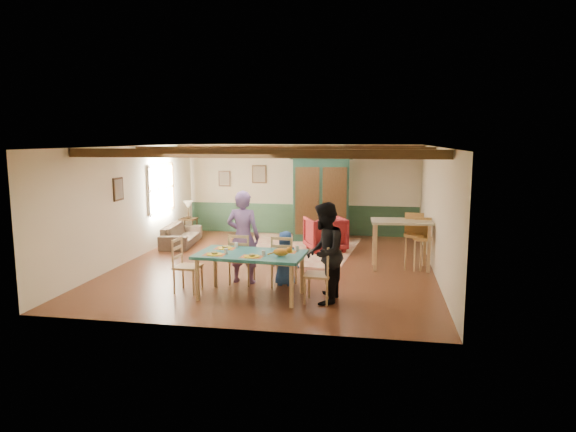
% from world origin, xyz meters
% --- Properties ---
extents(floor, '(8.00, 8.00, 0.00)m').
position_xyz_m(floor, '(0.00, 0.00, 0.00)').
color(floor, '#4E2516').
rests_on(floor, ground).
extents(wall_back, '(7.00, 0.02, 2.70)m').
position_xyz_m(wall_back, '(0.00, 4.00, 1.35)').
color(wall_back, beige).
rests_on(wall_back, floor).
extents(wall_left, '(0.02, 8.00, 2.70)m').
position_xyz_m(wall_left, '(-3.50, 0.00, 1.35)').
color(wall_left, beige).
rests_on(wall_left, floor).
extents(wall_right, '(0.02, 8.00, 2.70)m').
position_xyz_m(wall_right, '(3.50, 0.00, 1.35)').
color(wall_right, beige).
rests_on(wall_right, floor).
extents(ceiling, '(7.00, 8.00, 0.02)m').
position_xyz_m(ceiling, '(0.00, 0.00, 2.70)').
color(ceiling, white).
rests_on(ceiling, wall_back).
extents(wainscot_back, '(6.95, 0.03, 0.90)m').
position_xyz_m(wainscot_back, '(0.00, 3.98, 0.45)').
color(wainscot_back, '#223E29').
rests_on(wainscot_back, floor).
extents(ceiling_beam_front, '(6.95, 0.16, 0.16)m').
position_xyz_m(ceiling_beam_front, '(0.00, -2.30, 2.61)').
color(ceiling_beam_front, '#311F0D').
rests_on(ceiling_beam_front, ceiling).
extents(ceiling_beam_mid, '(6.95, 0.16, 0.16)m').
position_xyz_m(ceiling_beam_mid, '(0.00, 0.40, 2.61)').
color(ceiling_beam_mid, '#311F0D').
rests_on(ceiling_beam_mid, ceiling).
extents(ceiling_beam_back, '(6.95, 0.16, 0.16)m').
position_xyz_m(ceiling_beam_back, '(0.00, 3.00, 2.61)').
color(ceiling_beam_back, '#311F0D').
rests_on(ceiling_beam_back, ceiling).
extents(window_left, '(0.06, 1.60, 1.30)m').
position_xyz_m(window_left, '(-3.47, 1.70, 1.55)').
color(window_left, white).
rests_on(window_left, wall_left).
extents(picture_left_wall, '(0.04, 0.42, 0.52)m').
position_xyz_m(picture_left_wall, '(-3.47, -0.60, 1.75)').
color(picture_left_wall, gray).
rests_on(picture_left_wall, wall_left).
extents(picture_back_a, '(0.45, 0.04, 0.55)m').
position_xyz_m(picture_back_a, '(-1.30, 3.97, 1.80)').
color(picture_back_a, gray).
rests_on(picture_back_a, wall_back).
extents(picture_back_b, '(0.38, 0.04, 0.48)m').
position_xyz_m(picture_back_b, '(-2.40, 3.97, 1.65)').
color(picture_back_b, gray).
rests_on(picture_back_b, wall_back).
extents(dining_table, '(2.01, 1.20, 0.81)m').
position_xyz_m(dining_table, '(0.02, -2.37, 0.41)').
color(dining_table, '#1D5B57').
rests_on(dining_table, floor).
extents(dining_chair_far_left, '(0.48, 0.50, 1.03)m').
position_xyz_m(dining_chair_far_left, '(-0.37, -1.57, 0.51)').
color(dining_chair_far_left, tan).
rests_on(dining_chair_far_left, floor).
extents(dining_chair_far_right, '(0.48, 0.50, 1.03)m').
position_xyz_m(dining_chair_far_right, '(0.50, -1.62, 0.51)').
color(dining_chair_far_right, tan).
rests_on(dining_chair_far_right, floor).
extents(dining_chair_end_left, '(0.50, 0.48, 1.03)m').
position_xyz_m(dining_chair_end_left, '(-1.22, -2.29, 0.51)').
color(dining_chair_end_left, tan).
rests_on(dining_chair_end_left, floor).
extents(dining_chair_end_right, '(0.50, 0.48, 1.03)m').
position_xyz_m(dining_chair_end_right, '(1.26, -2.45, 0.51)').
color(dining_chair_end_right, tan).
rests_on(dining_chair_end_right, floor).
extents(person_man, '(0.71, 0.49, 1.86)m').
position_xyz_m(person_man, '(-0.36, -1.48, 0.93)').
color(person_man, slate).
rests_on(person_man, floor).
extents(person_woman, '(0.73, 0.91, 1.78)m').
position_xyz_m(person_woman, '(1.36, -2.45, 0.89)').
color(person_woman, black).
rests_on(person_woman, floor).
extents(person_child, '(0.55, 0.38, 1.09)m').
position_xyz_m(person_child, '(0.50, -1.53, 0.54)').
color(person_child, navy).
rests_on(person_child, floor).
extents(cat, '(0.40, 0.18, 0.19)m').
position_xyz_m(cat, '(0.60, -2.51, 0.91)').
color(cat, orange).
rests_on(cat, dining_table).
extents(place_setting_near_left, '(0.45, 0.35, 0.11)m').
position_xyz_m(place_setting_near_left, '(-0.59, -2.60, 0.87)').
color(place_setting_near_left, yellow).
rests_on(place_setting_near_left, dining_table).
extents(place_setting_near_center, '(0.45, 0.35, 0.11)m').
position_xyz_m(place_setting_near_center, '(0.11, -2.65, 0.87)').
color(place_setting_near_center, yellow).
rests_on(place_setting_near_center, dining_table).
extents(place_setting_far_left, '(0.45, 0.35, 0.11)m').
position_xyz_m(place_setting_far_left, '(-0.56, -2.06, 0.87)').
color(place_setting_far_left, yellow).
rests_on(place_setting_far_left, dining_table).
extents(place_setting_far_right, '(0.45, 0.35, 0.11)m').
position_xyz_m(place_setting_far_right, '(0.63, -2.14, 0.87)').
color(place_setting_far_right, yellow).
rests_on(place_setting_far_right, dining_table).
extents(area_rug, '(3.47, 3.99, 0.01)m').
position_xyz_m(area_rug, '(0.10, 1.84, 0.01)').
color(area_rug, beige).
rests_on(area_rug, floor).
extents(armoire, '(1.79, 0.91, 2.42)m').
position_xyz_m(armoire, '(0.67, 3.12, 1.21)').
color(armoire, '#143225').
rests_on(armoire, floor).
extents(armchair, '(1.26, 1.27, 0.88)m').
position_xyz_m(armchair, '(0.96, 1.75, 0.44)').
color(armchair, '#551116').
rests_on(armchair, floor).
extents(sofa, '(0.96, 1.97, 0.55)m').
position_xyz_m(sofa, '(-3.00, 1.83, 0.28)').
color(sofa, '#44362A').
rests_on(sofa, floor).
extents(end_table, '(0.46, 0.46, 0.56)m').
position_xyz_m(end_table, '(-3.18, 2.88, 0.28)').
color(end_table, '#311F0D').
rests_on(end_table, floor).
extents(table_lamp, '(0.30, 0.30, 0.51)m').
position_xyz_m(table_lamp, '(-3.18, 2.88, 0.82)').
color(table_lamp, '#C8B581').
rests_on(table_lamp, end_table).
extents(counter_table, '(1.36, 0.84, 1.09)m').
position_xyz_m(counter_table, '(2.79, 0.21, 0.55)').
color(counter_table, beige).
rests_on(counter_table, floor).
extents(bar_stool_left, '(0.46, 0.51, 1.23)m').
position_xyz_m(bar_stool_left, '(3.07, 0.22, 0.62)').
color(bar_stool_left, tan).
rests_on(bar_stool_left, floor).
extents(bar_stool_right, '(0.43, 0.47, 1.15)m').
position_xyz_m(bar_stool_right, '(3.25, 0.14, 0.57)').
color(bar_stool_right, tan).
rests_on(bar_stool_right, floor).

